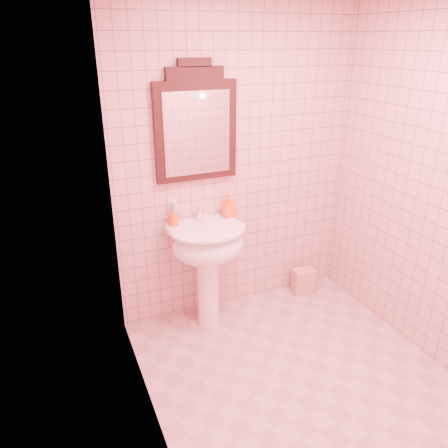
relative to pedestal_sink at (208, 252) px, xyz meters
name	(u,v)px	position (x,y,z in m)	size (l,w,h in m)	color
floor	(301,380)	(0.35, -0.87, -0.66)	(2.20, 2.20, 0.00)	tan
back_wall	(237,166)	(0.35, 0.23, 0.59)	(2.00, 0.02, 2.50)	#CC9B8E
pedestal_sink	(208,252)	(0.00, 0.00, 0.00)	(0.58, 0.58, 0.86)	white
faucet	(201,215)	(0.00, 0.14, 0.26)	(0.04, 0.16, 0.11)	white
mirror	(196,126)	(0.00, 0.20, 0.93)	(0.62, 0.06, 0.87)	black
toothbrush_cup	(174,219)	(-0.22, 0.15, 0.25)	(0.08, 0.08, 0.18)	#DD4912
soap_dispenser	(229,206)	(0.24, 0.14, 0.30)	(0.09, 0.09, 0.19)	#F85614
towel	(303,281)	(0.97, 0.10, -0.54)	(0.19, 0.13, 0.24)	tan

